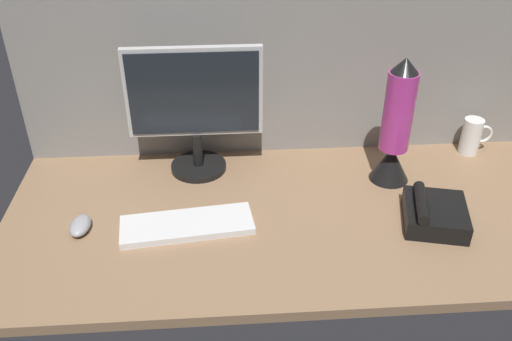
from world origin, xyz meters
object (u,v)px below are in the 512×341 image
object	(u,v)px
desk_phone	(434,213)
keyboard	(187,225)
monitor	(195,105)
lava_lamp	(395,131)
mouse	(80,225)
mug_ceramic_white	(472,136)

from	to	relation	value
desk_phone	keyboard	bearing A→B (deg)	177.98
monitor	lava_lamp	world-z (taller)	monitor
mouse	monitor	bearing A→B (deg)	46.28
lava_lamp	mouse	bearing A→B (deg)	-167.89
mug_ceramic_white	lava_lamp	xyz separation A→B (cm)	(-32.14, -14.22, 10.72)
monitor	mouse	size ratio (longest dim) A/B	4.36
mug_ceramic_white	desk_phone	xyz separation A→B (cm)	(-25.91, -37.63, -3.17)
mug_ceramic_white	mouse	bearing A→B (deg)	-164.73
mug_ceramic_white	keyboard	bearing A→B (deg)	-159.80
monitor	mug_ceramic_white	xyz separation A→B (cm)	(92.87, 3.58, -16.56)
monitor	mouse	world-z (taller)	monitor
keyboard	mouse	xyz separation A→B (cm)	(-29.62, 0.98, 0.70)
keyboard	lava_lamp	world-z (taller)	lava_lamp
mug_ceramic_white	monitor	bearing A→B (deg)	-177.79
mouse	lava_lamp	world-z (taller)	lava_lamp
keyboard	mug_ceramic_white	bearing A→B (deg)	13.81
keyboard	desk_phone	distance (cm)	69.77
lava_lamp	desk_phone	xyz separation A→B (cm)	(6.23, -23.42, -13.89)
lava_lamp	keyboard	bearing A→B (deg)	-161.73
mug_ceramic_white	desk_phone	distance (cm)	45.80
mouse	desk_phone	xyz separation A→B (cm)	(99.32, -3.45, 1.49)
mouse	mug_ceramic_white	size ratio (longest dim) A/B	0.76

